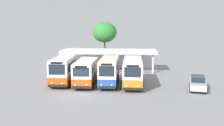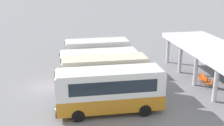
# 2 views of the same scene
# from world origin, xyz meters

# --- Properties ---
(ground_plane) EXTENTS (180.00, 180.00, 0.00)m
(ground_plane) POSITION_xyz_m (0.00, 0.00, 0.00)
(ground_plane) COLOR gray
(city_bus_nearest_orange) EXTENTS (2.54, 6.61, 3.46)m
(city_bus_nearest_orange) POSITION_xyz_m (-3.12, 4.87, 1.90)
(city_bus_nearest_orange) COLOR black
(city_bus_nearest_orange) RESTS_ON ground
(city_bus_second_in_row) EXTENTS (2.51, 7.32, 3.13)m
(city_bus_second_in_row) POSITION_xyz_m (-0.17, 4.69, 1.74)
(city_bus_second_in_row) COLOR black
(city_bus_second_in_row) RESTS_ON ground
(city_bus_middle_cream) EXTENTS (2.26, 7.20, 3.42)m
(city_bus_middle_cream) POSITION_xyz_m (2.78, 4.76, 1.88)
(city_bus_middle_cream) COLOR black
(city_bus_middle_cream) RESTS_ON ground
(city_bus_fourth_amber) EXTENTS (2.43, 7.93, 3.35)m
(city_bus_fourth_amber) POSITION_xyz_m (5.74, 4.68, 1.85)
(city_bus_fourth_amber) COLOR black
(city_bus_fourth_amber) RESTS_ON ground
(parked_car_flank) EXTENTS (2.58, 4.75, 1.62)m
(parked_car_flank) POSITION_xyz_m (13.39, 3.12, 0.83)
(parked_car_flank) COLOR black
(parked_car_flank) RESTS_ON ground
(terminal_canopy) EXTENTS (15.46, 5.00, 3.40)m
(terminal_canopy) POSITION_xyz_m (1.86, 15.85, 2.58)
(terminal_canopy) COLOR silver
(terminal_canopy) RESTS_ON ground
(waiting_chair_end_by_column) EXTENTS (0.46, 0.46, 0.86)m
(waiting_chair_end_by_column) POSITION_xyz_m (1.10, 14.33, 0.52)
(waiting_chair_end_by_column) COLOR slate
(waiting_chair_end_by_column) RESTS_ON ground
(waiting_chair_second_from_end) EXTENTS (0.46, 0.46, 0.86)m
(waiting_chair_second_from_end) POSITION_xyz_m (1.67, 14.22, 0.52)
(waiting_chair_second_from_end) COLOR slate
(waiting_chair_second_from_end) RESTS_ON ground
(waiting_chair_middle_seat) EXTENTS (0.46, 0.46, 0.86)m
(waiting_chair_middle_seat) POSITION_xyz_m (2.24, 14.22, 0.52)
(waiting_chair_middle_seat) COLOR slate
(waiting_chair_middle_seat) RESTS_ON ground
(waiting_chair_fourth_seat) EXTENTS (0.46, 0.46, 0.86)m
(waiting_chair_fourth_seat) POSITION_xyz_m (2.81, 14.32, 0.52)
(waiting_chair_fourth_seat) COLOR slate
(waiting_chair_fourth_seat) RESTS_ON ground
(roadside_tree_behind_canopy) EXTENTS (4.55, 4.55, 7.97)m
(roadside_tree_behind_canopy) POSITION_xyz_m (0.46, 22.25, 6.01)
(roadside_tree_behind_canopy) COLOR brown
(roadside_tree_behind_canopy) RESTS_ON ground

